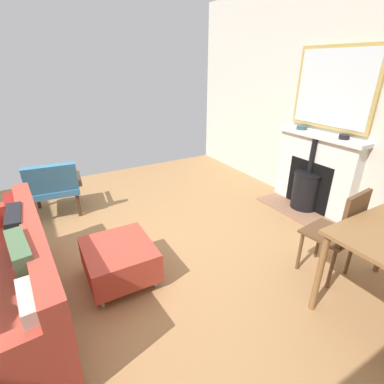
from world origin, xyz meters
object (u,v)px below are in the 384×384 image
at_px(ottoman, 119,259).
at_px(dining_chair_near_fireplace, 341,229).
at_px(armchair_accent, 54,185).
at_px(fireplace, 312,178).
at_px(mantel_bowl_far, 344,137).
at_px(mantel_bowl_near, 302,127).
at_px(sofa, 6,283).

distance_m(ottoman, dining_chair_near_fireplace, 2.01).
bearing_deg(armchair_accent, fireplace, 153.32).
height_order(ottoman, dining_chair_near_fireplace, dining_chair_near_fireplace).
height_order(mantel_bowl_far, armchair_accent, mantel_bowl_far).
relative_size(mantel_bowl_near, sofa, 0.07).
bearing_deg(fireplace, mantel_bowl_near, -92.08).
distance_m(ottoman, armchair_accent, 1.70).
height_order(mantel_bowl_near, mantel_bowl_far, mantel_bowl_far).
bearing_deg(fireplace, armchair_accent, -26.68).
bearing_deg(ottoman, armchair_accent, -78.31).
height_order(mantel_bowl_near, ottoman, mantel_bowl_near).
bearing_deg(mantel_bowl_far, sofa, -2.88).
xyz_separation_m(fireplace, mantel_bowl_far, (-0.01, 0.32, 0.63)).
bearing_deg(armchair_accent, ottoman, 101.69).
height_order(fireplace, sofa, fireplace).
bearing_deg(dining_chair_near_fireplace, fireplace, -132.05).
height_order(ottoman, armchair_accent, armchair_accent).
xyz_separation_m(mantel_bowl_near, armchair_accent, (3.06, -1.23, -0.65)).
bearing_deg(ottoman, fireplace, -177.58).
height_order(mantel_bowl_near, dining_chair_near_fireplace, mantel_bowl_near).
distance_m(fireplace, ottoman, 2.72).
height_order(mantel_bowl_near, armchair_accent, mantel_bowl_near).
relative_size(mantel_bowl_far, dining_chair_near_fireplace, 0.13).
distance_m(mantel_bowl_near, sofa, 3.69).
bearing_deg(ottoman, mantel_bowl_far, 175.72).
xyz_separation_m(fireplace, ottoman, (2.71, 0.11, -0.22)).
relative_size(ottoman, armchair_accent, 0.86).
relative_size(fireplace, ottoman, 1.88).
bearing_deg(dining_chair_near_fireplace, armchair_accent, -51.48).
relative_size(armchair_accent, dining_chair_near_fireplace, 0.84).
height_order(mantel_bowl_far, ottoman, mantel_bowl_far).
bearing_deg(fireplace, ottoman, 2.42).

